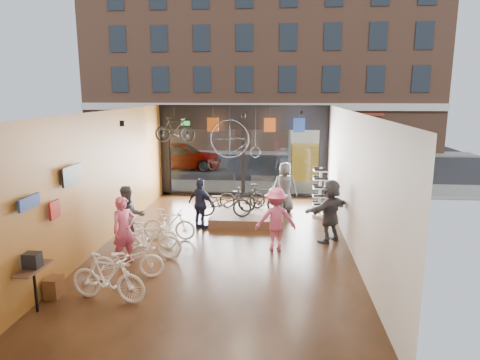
# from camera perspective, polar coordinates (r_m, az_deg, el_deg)

# --- Properties ---
(ground_plane) EXTENTS (7.00, 12.00, 0.04)m
(ground_plane) POSITION_cam_1_polar(r_m,az_deg,el_deg) (12.58, -1.86, -8.55)
(ground_plane) COLOR black
(ground_plane) RESTS_ON ground
(ceiling) EXTENTS (7.00, 12.00, 0.04)m
(ceiling) POSITION_cam_1_polar(r_m,az_deg,el_deg) (11.82, -1.98, 9.21)
(ceiling) COLOR black
(ceiling) RESTS_ON ground
(wall_left) EXTENTS (0.04, 12.00, 3.80)m
(wall_left) POSITION_cam_1_polar(r_m,az_deg,el_deg) (12.96, -17.56, 0.33)
(wall_left) COLOR #B37C30
(wall_left) RESTS_ON ground
(wall_right) EXTENTS (0.04, 12.00, 3.80)m
(wall_right) POSITION_cam_1_polar(r_m,az_deg,el_deg) (12.14, 14.81, -0.25)
(wall_right) COLOR beige
(wall_right) RESTS_ON ground
(wall_back) EXTENTS (7.00, 0.04, 3.80)m
(wall_back) POSITION_cam_1_polar(r_m,az_deg,el_deg) (6.36, -8.71, -10.88)
(wall_back) COLOR beige
(wall_back) RESTS_ON ground
(storefront) EXTENTS (7.00, 0.26, 3.80)m
(storefront) POSITION_cam_1_polar(r_m,az_deg,el_deg) (17.94, 0.44, 3.89)
(storefront) COLOR black
(storefront) RESTS_ON ground
(exit_sign) EXTENTS (0.35, 0.06, 0.18)m
(exit_sign) POSITION_cam_1_polar(r_m,az_deg,el_deg) (18.06, -7.26, 7.52)
(exit_sign) COLOR #198C26
(exit_sign) RESTS_ON storefront
(street_road) EXTENTS (30.00, 18.00, 0.02)m
(street_road) POSITION_cam_1_polar(r_m,az_deg,el_deg) (27.10, 2.01, 2.45)
(street_road) COLOR black
(street_road) RESTS_ON ground
(sidewalk_near) EXTENTS (30.00, 2.40, 0.12)m
(sidewalk_near) POSITION_cam_1_polar(r_m,az_deg,el_deg) (19.44, 0.72, -1.01)
(sidewalk_near) COLOR slate
(sidewalk_near) RESTS_ON ground
(sidewalk_far) EXTENTS (30.00, 2.00, 0.12)m
(sidewalk_far) POSITION_cam_1_polar(r_m,az_deg,el_deg) (31.04, 2.42, 3.75)
(sidewalk_far) COLOR slate
(sidewalk_far) RESTS_ON ground
(opposite_building) EXTENTS (26.00, 5.00, 14.00)m
(opposite_building) POSITION_cam_1_polar(r_m,az_deg,el_deg) (33.35, 2.75, 16.25)
(opposite_building) COLOR brown
(opposite_building) RESTS_ON ground
(street_car) EXTENTS (4.64, 1.86, 1.58)m
(street_car) POSITION_cam_1_polar(r_m,az_deg,el_deg) (24.62, -8.00, 3.29)
(street_car) COLOR gray
(street_car) RESTS_ON street_road
(box_truck) EXTENTS (2.23, 6.68, 2.63)m
(box_truck) POSITION_cam_1_polar(r_m,az_deg,el_deg) (22.98, 9.43, 3.98)
(box_truck) COLOR silver
(box_truck) RESTS_ON street_road
(floor_bike_1) EXTENTS (1.78, 0.78, 1.03)m
(floor_bike_1) POSITION_cam_1_polar(r_m,az_deg,el_deg) (9.58, -17.21, -12.31)
(floor_bike_1) COLOR silver
(floor_bike_1) RESTS_ON ground_plane
(floor_bike_2) EXTENTS (1.78, 0.94, 0.89)m
(floor_bike_2) POSITION_cam_1_polar(r_m,az_deg,el_deg) (10.54, -14.82, -10.34)
(floor_bike_2) COLOR silver
(floor_bike_2) RESTS_ON ground_plane
(floor_bike_3) EXTENTS (1.73, 0.60, 1.02)m
(floor_bike_3) POSITION_cam_1_polar(r_m,az_deg,el_deg) (11.55, -11.98, -7.89)
(floor_bike_3) COLOR silver
(floor_bike_3) RESTS_ON ground_plane
(floor_bike_4) EXTENTS (1.68, 0.81, 0.84)m
(floor_bike_4) POSITION_cam_1_polar(r_m,az_deg,el_deg) (12.25, -12.10, -7.18)
(floor_bike_4) COLOR silver
(floor_bike_4) RESTS_ON ground_plane
(floor_bike_5) EXTENTS (1.59, 0.49, 0.95)m
(floor_bike_5) POSITION_cam_1_polar(r_m,az_deg,el_deg) (12.92, -9.44, -5.83)
(floor_bike_5) COLOR silver
(floor_bike_5) RESTS_ON ground_plane
(display_platform) EXTENTS (2.40, 1.80, 0.30)m
(display_platform) POSITION_cam_1_polar(r_m,az_deg,el_deg) (14.53, 0.97, -5.03)
(display_platform) COLOR #462A1D
(display_platform) RESTS_ON ground_plane
(display_bike_left) EXTENTS (1.83, 0.69, 0.95)m
(display_bike_left) POSITION_cam_1_polar(r_m,az_deg,el_deg) (14.01, -2.17, -3.02)
(display_bike_left) COLOR black
(display_bike_left) RESTS_ON display_platform
(display_bike_mid) EXTENTS (1.71, 0.71, 1.00)m
(display_bike_mid) POSITION_cam_1_polar(r_m,az_deg,el_deg) (14.40, 2.88, -2.53)
(display_bike_mid) COLOR black
(display_bike_mid) RESTS_ON display_platform
(display_bike_right) EXTENTS (1.63, 0.65, 0.84)m
(display_bike_right) POSITION_cam_1_polar(r_m,az_deg,el_deg) (15.04, 0.30, -2.20)
(display_bike_right) COLOR black
(display_bike_right) RESTS_ON display_platform
(customer_0) EXTENTS (0.74, 0.74, 1.74)m
(customer_0) POSITION_cam_1_polar(r_m,az_deg,el_deg) (11.38, -15.19, -6.45)
(customer_0) COLOR #CC4C72
(customer_0) RESTS_ON ground_plane
(customer_1) EXTENTS (1.09, 1.02, 1.79)m
(customer_1) POSITION_cam_1_polar(r_m,az_deg,el_deg) (12.32, -14.55, -4.88)
(customer_1) COLOR #3F3F44
(customer_1) RESTS_ON ground_plane
(customer_2) EXTENTS (1.04, 0.81, 1.65)m
(customer_2) POSITION_cam_1_polar(r_m,az_deg,el_deg) (13.68, -5.25, -3.22)
(customer_2) COLOR #161C33
(customer_2) RESTS_ON ground_plane
(customer_3) EXTENTS (1.23, 0.83, 1.76)m
(customer_3) POSITION_cam_1_polar(r_m,az_deg,el_deg) (11.87, 4.78, -5.23)
(customer_3) COLOR #CC4C72
(customer_3) RESTS_ON ground_plane
(customer_4) EXTENTS (0.99, 0.74, 1.82)m
(customer_4) POSITION_cam_1_polar(r_m,az_deg,el_deg) (15.72, 6.00, -0.94)
(customer_4) COLOR #3F3F44
(customer_4) RESTS_ON ground_plane
(customer_5) EXTENTS (1.61, 1.62, 1.87)m
(customer_5) POSITION_cam_1_polar(r_m,az_deg,el_deg) (12.76, 11.92, -4.01)
(customer_5) COLOR #3F3F44
(customer_5) RESTS_ON ground_plane
(sunglasses_rack) EXTENTS (0.63, 0.57, 1.76)m
(sunglasses_rack) POSITION_cam_1_polar(r_m,az_deg,el_deg) (15.25, 10.62, -1.59)
(sunglasses_rack) COLOR white
(sunglasses_rack) RESTS_ON ground_plane
(wall_merch) EXTENTS (0.40, 2.40, 2.60)m
(wall_merch) POSITION_cam_1_polar(r_m,az_deg,el_deg) (10.00, -24.29, -7.00)
(wall_merch) COLOR navy
(wall_merch) RESTS_ON wall_left
(penny_farthing) EXTENTS (1.90, 0.06, 1.52)m
(penny_farthing) POSITION_cam_1_polar(r_m,az_deg,el_deg) (16.62, -0.31, 5.36)
(penny_farthing) COLOR black
(penny_farthing) RESTS_ON ceiling
(hung_bike) EXTENTS (1.62, 0.60, 0.95)m
(hung_bike) POSITION_cam_1_polar(r_m,az_deg,el_deg) (16.45, -8.71, 6.65)
(hung_bike) COLOR black
(hung_bike) RESTS_ON ceiling
(jersey_left) EXTENTS (0.45, 0.03, 0.55)m
(jersey_left) POSITION_cam_1_polar(r_m,az_deg,el_deg) (17.16, -3.65, 7.38)
(jersey_left) COLOR #CC5919
(jersey_left) RESTS_ON ceiling
(jersey_mid) EXTENTS (0.45, 0.03, 0.55)m
(jersey_mid) POSITION_cam_1_polar(r_m,az_deg,el_deg) (16.97, 3.99, 7.33)
(jersey_mid) COLOR #CC5919
(jersey_mid) RESTS_ON ceiling
(jersey_right) EXTENTS (0.45, 0.03, 0.55)m
(jersey_right) POSITION_cam_1_polar(r_m,az_deg,el_deg) (16.98, 7.88, 7.25)
(jersey_right) COLOR #1E3F99
(jersey_right) RESTS_ON ceiling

